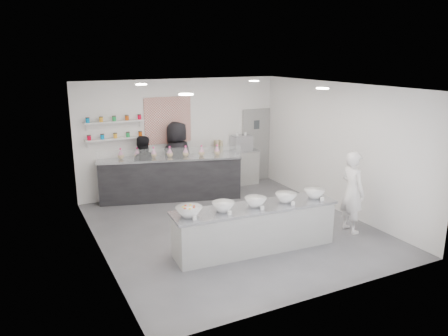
{
  "coord_description": "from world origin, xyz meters",
  "views": [
    {
      "loc": [
        -4.05,
        -7.72,
        3.63
      ],
      "look_at": [
        -0.01,
        0.4,
        1.24
      ],
      "focal_mm": 35.0,
      "sensor_mm": 36.0,
      "label": 1
    }
  ],
  "objects_px": {
    "back_bar": "(171,178)",
    "staff_left": "(143,168)",
    "espresso_machine": "(241,143)",
    "prep_counter": "(255,228)",
    "espresso_ledge": "(236,168)",
    "woman_prep": "(352,192)",
    "staff_right": "(178,159)"
  },
  "relations": [
    {
      "from": "back_bar",
      "to": "staff_right",
      "type": "bearing_deg",
      "value": 56.77
    },
    {
      "from": "prep_counter",
      "to": "staff_left",
      "type": "bearing_deg",
      "value": 109.41
    },
    {
      "from": "staff_left",
      "to": "staff_right",
      "type": "relative_size",
      "value": 0.85
    },
    {
      "from": "espresso_ledge",
      "to": "staff_left",
      "type": "xyz_separation_m",
      "value": [
        -2.72,
        -0.11,
        0.34
      ]
    },
    {
      "from": "espresso_machine",
      "to": "woman_prep",
      "type": "xyz_separation_m",
      "value": [
        0.43,
        -4.0,
        -0.33
      ]
    },
    {
      "from": "prep_counter",
      "to": "espresso_ledge",
      "type": "height_order",
      "value": "espresso_ledge"
    },
    {
      "from": "espresso_machine",
      "to": "staff_right",
      "type": "bearing_deg",
      "value": -176.72
    },
    {
      "from": "espresso_machine",
      "to": "woman_prep",
      "type": "relative_size",
      "value": 0.32
    },
    {
      "from": "prep_counter",
      "to": "espresso_ledge",
      "type": "relative_size",
      "value": 2.41
    },
    {
      "from": "staff_left",
      "to": "staff_right",
      "type": "height_order",
      "value": "staff_right"
    },
    {
      "from": "prep_counter",
      "to": "woman_prep",
      "type": "height_order",
      "value": "woman_prep"
    },
    {
      "from": "espresso_machine",
      "to": "staff_right",
      "type": "xyz_separation_m",
      "value": [
        -1.94,
        -0.11,
        -0.22
      ]
    },
    {
      "from": "back_bar",
      "to": "espresso_machine",
      "type": "height_order",
      "value": "espresso_machine"
    },
    {
      "from": "back_bar",
      "to": "woman_prep",
      "type": "height_order",
      "value": "woman_prep"
    },
    {
      "from": "prep_counter",
      "to": "espresso_machine",
      "type": "relative_size",
      "value": 5.83
    },
    {
      "from": "espresso_ledge",
      "to": "staff_right",
      "type": "distance_m",
      "value": 1.85
    },
    {
      "from": "espresso_machine",
      "to": "staff_left",
      "type": "height_order",
      "value": "staff_left"
    },
    {
      "from": "espresso_machine",
      "to": "staff_right",
      "type": "height_order",
      "value": "staff_right"
    },
    {
      "from": "staff_right",
      "to": "espresso_machine",
      "type": "bearing_deg",
      "value": 166.04
    },
    {
      "from": "prep_counter",
      "to": "back_bar",
      "type": "xyz_separation_m",
      "value": [
        -0.42,
        3.53,
        0.12
      ]
    },
    {
      "from": "prep_counter",
      "to": "woman_prep",
      "type": "distance_m",
      "value": 2.29
    },
    {
      "from": "staff_right",
      "to": "espresso_ledge",
      "type": "bearing_deg",
      "value": 166.34
    },
    {
      "from": "back_bar",
      "to": "staff_left",
      "type": "bearing_deg",
      "value": 175.06
    },
    {
      "from": "woman_prep",
      "to": "prep_counter",
      "type": "bearing_deg",
      "value": 88.24
    },
    {
      "from": "prep_counter",
      "to": "espresso_machine",
      "type": "distance_m",
      "value": 4.36
    },
    {
      "from": "woman_prep",
      "to": "staff_right",
      "type": "relative_size",
      "value": 0.88
    },
    {
      "from": "espresso_ledge",
      "to": "prep_counter",
      "type": "bearing_deg",
      "value": -113.06
    },
    {
      "from": "back_bar",
      "to": "staff_right",
      "type": "height_order",
      "value": "staff_right"
    },
    {
      "from": "back_bar",
      "to": "espresso_ledge",
      "type": "relative_size",
      "value": 2.69
    },
    {
      "from": "back_bar",
      "to": "espresso_machine",
      "type": "distance_m",
      "value": 2.35
    },
    {
      "from": "espresso_ledge",
      "to": "espresso_machine",
      "type": "height_order",
      "value": "espresso_machine"
    },
    {
      "from": "espresso_machine",
      "to": "prep_counter",
      "type": "bearing_deg",
      "value": -115.07
    }
  ]
}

